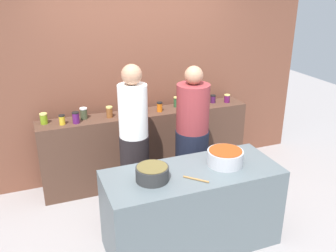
{
  "coord_description": "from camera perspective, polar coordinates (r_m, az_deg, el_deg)",
  "views": [
    {
      "loc": [
        -1.34,
        -3.08,
        2.53
      ],
      "look_at": [
        0.0,
        0.35,
        1.05
      ],
      "focal_mm": 39.38,
      "sensor_mm": 36.0,
      "label": 1
    }
  ],
  "objects": [
    {
      "name": "display_shelf",
      "position": [
        4.84,
        -3.22,
        -3.19
      ],
      "size": [
        2.7,
        0.36,
        0.96
      ],
      "primitive_type": "cube",
      "color": "#4E3326",
      "rests_on": "ground"
    },
    {
      "name": "preserve_jar_2",
      "position": [
        4.4,
        -14.07,
        1.27
      ],
      "size": [
        0.08,
        0.08,
        0.14
      ],
      "color": "#53195C",
      "rests_on": "display_shelf"
    },
    {
      "name": "preserve_jar_5",
      "position": [
        4.5,
        -7.01,
        2.22
      ],
      "size": [
        0.07,
        0.07,
        0.14
      ],
      "color": "gold",
      "rests_on": "display_shelf"
    },
    {
      "name": "preserve_jar_12",
      "position": [
        5.03,
        6.97,
        4.2
      ],
      "size": [
        0.07,
        0.07,
        0.11
      ],
      "color": "#421844",
      "rests_on": "display_shelf"
    },
    {
      "name": "cooking_pot_left",
      "position": [
        3.34,
        -2.44,
        -7.35
      ],
      "size": [
        0.3,
        0.3,
        0.14
      ],
      "color": "#2D2D2D",
      "rests_on": "prep_table"
    },
    {
      "name": "preserve_jar_9",
      "position": [
        4.83,
        1.27,
        3.76
      ],
      "size": [
        0.07,
        0.07,
        0.13
      ],
      "color": "#2A4E2C",
      "rests_on": "display_shelf"
    },
    {
      "name": "prep_table",
      "position": [
        3.74,
        3.71,
        -12.59
      ],
      "size": [
        1.7,
        0.7,
        0.83
      ],
      "primitive_type": "cube",
      "color": "slate",
      "rests_on": "ground"
    },
    {
      "name": "preserve_jar_7",
      "position": [
        4.64,
        -3.75,
        2.74
      ],
      "size": [
        0.08,
        0.08,
        0.1
      ],
      "color": "#AC2C11",
      "rests_on": "display_shelf"
    },
    {
      "name": "preserve_jar_4",
      "position": [
        4.51,
        -9.06,
        2.17
      ],
      "size": [
        0.08,
        0.08,
        0.14
      ],
      "color": "brown",
      "rests_on": "display_shelf"
    },
    {
      "name": "cook_in_cap",
      "position": [
        4.31,
        3.74,
        -2.62
      ],
      "size": [
        0.39,
        0.39,
        1.65
      ],
      "color": "black",
      "rests_on": "ground"
    },
    {
      "name": "preserve_jar_13",
      "position": [
        5.07,
        9.12,
        4.24
      ],
      "size": [
        0.08,
        0.08,
        0.11
      ],
      "color": "#5A1649",
      "rests_on": "display_shelf"
    },
    {
      "name": "ground",
      "position": [
        4.2,
        1.79,
        -15.12
      ],
      "size": [
        12.0,
        12.0,
        0.0
      ],
      "primitive_type": "plane",
      "color": "gray"
    },
    {
      "name": "preserve_jar_1",
      "position": [
        4.4,
        -16.08,
        0.94
      ],
      "size": [
        0.07,
        0.07,
        0.12
      ],
      "color": "gold",
      "rests_on": "display_shelf"
    },
    {
      "name": "preserve_jar_11",
      "position": [
        4.95,
        5.77,
        3.86
      ],
      "size": [
        0.09,
        0.09,
        0.1
      ],
      "color": "gold",
      "rests_on": "display_shelf"
    },
    {
      "name": "storefront_wall",
      "position": [
        4.83,
        -4.8,
        9.52
      ],
      "size": [
        4.8,
        0.12,
        3.0
      ],
      "primitive_type": "cube",
      "color": "brown",
      "rests_on": "ground"
    },
    {
      "name": "preserve_jar_6",
      "position": [
        4.61,
        -4.86,
        2.62
      ],
      "size": [
        0.09,
        0.09,
        0.11
      ],
      "color": "gold",
      "rests_on": "display_shelf"
    },
    {
      "name": "preserve_jar_0",
      "position": [
        4.49,
        -18.68,
        1.1
      ],
      "size": [
        0.09,
        0.09,
        0.13
      ],
      "color": "olive",
      "rests_on": "display_shelf"
    },
    {
      "name": "preserve_jar_3",
      "position": [
        4.52,
        -12.93,
        1.93
      ],
      "size": [
        0.09,
        0.09,
        0.14
      ],
      "color": "#3D462E",
      "rests_on": "display_shelf"
    },
    {
      "name": "preserve_jar_8",
      "position": [
        4.65,
        -1.3,
        2.99
      ],
      "size": [
        0.07,
        0.07,
        0.12
      ],
      "color": "#D36415",
      "rests_on": "display_shelf"
    },
    {
      "name": "cooking_pot_center",
      "position": [
        3.65,
        8.83,
        -4.82
      ],
      "size": [
        0.35,
        0.35,
        0.15
      ],
      "color": "#B7B7BC",
      "rests_on": "prep_table"
    },
    {
      "name": "wooden_spoon",
      "position": [
        3.37,
        4.37,
        -8.21
      ],
      "size": [
        0.18,
        0.19,
        0.02
      ],
      "primitive_type": "cylinder",
      "rotation": [
        1.57,
        0.0,
        0.77
      ],
      "color": "#9E703D",
      "rests_on": "prep_table"
    },
    {
      "name": "cook_with_tongs",
      "position": [
        4.08,
        -5.23,
        -3.35
      ],
      "size": [
        0.33,
        0.33,
        1.72
      ],
      "color": "black",
      "rests_on": "ground"
    },
    {
      "name": "preserve_jar_10",
      "position": [
        4.88,
        2.62,
        3.91
      ],
      "size": [
        0.07,
        0.07,
        0.13
      ],
      "color": "maroon",
      "rests_on": "display_shelf"
    }
  ]
}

